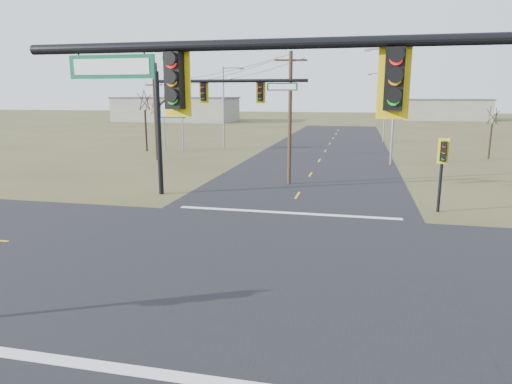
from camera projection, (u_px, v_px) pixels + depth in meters
ground at (256, 262)px, 17.36m from camera, size 320.00×320.00×0.00m
road_ew at (256, 262)px, 17.36m from camera, size 160.00×14.00×0.02m
road_ns at (256, 262)px, 17.36m from camera, size 14.00×160.00×0.02m
stop_bar_near at (183, 378)px, 10.20m from camera, size 12.00×0.40×0.01m
stop_bar_far at (286, 213)px, 24.51m from camera, size 12.00×0.40×0.01m
mast_arm_near at (418, 133)px, 7.87m from camera, size 11.17×0.45×7.71m
mast_arm_far at (201, 108)px, 27.61m from camera, size 9.44×0.54×7.65m
pedestal_signal_ne at (443, 158)px, 24.09m from camera, size 0.65×0.55×4.03m
utility_pole_near at (290, 117)px, 31.57m from camera, size 2.21×0.61×9.14m
utility_pole_far at (155, 118)px, 43.97m from camera, size 1.86×0.62×7.76m
highway_sign at (173, 116)px, 51.11m from camera, size 2.97×0.31×5.57m
streetlight_a at (392, 100)px, 40.51m from camera, size 2.90×0.36×10.40m
streetlight_b at (384, 103)px, 60.41m from camera, size 2.56×0.23×9.21m
streetlight_c at (225, 102)px, 54.54m from camera, size 2.68×0.42×9.57m
bare_tree_a at (144, 100)px, 50.72m from camera, size 3.11×3.11×7.24m
bare_tree_b at (155, 107)px, 58.64m from camera, size 2.62×2.62×5.95m
bare_tree_c at (493, 115)px, 44.48m from camera, size 3.01×3.01×5.50m
warehouse_left at (177, 110)px, 111.25m from camera, size 28.00×14.00×5.50m
warehouse_mid at (445, 110)px, 116.49m from camera, size 20.00×12.00×5.00m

